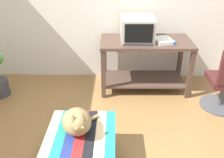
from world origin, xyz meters
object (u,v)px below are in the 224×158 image
object	(u,v)px
tv_monitor	(137,29)
book	(163,40)
ottoman_with_blanket	(82,150)
cat	(77,122)
keyboard	(138,43)
desk	(145,57)
stapler	(172,43)

from	to	relation	value
tv_monitor	book	xyz separation A→B (m)	(0.37, -0.07, -0.13)
ottoman_with_blanket	cat	bearing A→B (deg)	150.97
keyboard	cat	distance (m)	1.56
tv_monitor	keyboard	xyz separation A→B (m)	(0.00, -0.18, -0.14)
keyboard	ottoman_with_blanket	bearing A→B (deg)	-111.58
tv_monitor	cat	xyz separation A→B (m)	(-0.64, -1.58, -0.39)
ottoman_with_blanket	keyboard	bearing A→B (deg)	66.41
desk	keyboard	xyz separation A→B (m)	(-0.13, -0.15, 0.26)
keyboard	stapler	world-z (taller)	stapler
desk	tv_monitor	xyz separation A→B (m)	(-0.13, 0.03, 0.40)
keyboard	book	size ratio (longest dim) A/B	1.34
desk	keyboard	bearing A→B (deg)	-132.45
desk	book	xyz separation A→B (m)	(0.23, -0.05, 0.27)
cat	desk	bearing A→B (deg)	46.43
book	stapler	bearing A→B (deg)	-60.28
book	cat	size ratio (longest dim) A/B	0.72
tv_monitor	desk	bearing A→B (deg)	-12.94
keyboard	book	world-z (taller)	book
keyboard	ottoman_with_blanket	size ratio (longest dim) A/B	0.58
tv_monitor	cat	world-z (taller)	tv_monitor
cat	tv_monitor	bearing A→B (deg)	50.88
book	ottoman_with_blanket	size ratio (longest dim) A/B	0.43
desk	ottoman_with_blanket	size ratio (longest dim) A/B	1.87
keyboard	ottoman_with_blanket	xyz separation A→B (m)	(-0.62, -1.42, -0.57)
desk	tv_monitor	world-z (taller)	tv_monitor
ottoman_with_blanket	cat	distance (m)	0.33
desk	ottoman_with_blanket	world-z (taller)	desk
keyboard	cat	bearing A→B (deg)	-112.72
cat	stapler	distance (m)	1.80
book	ottoman_with_blanket	bearing A→B (deg)	-136.07
tv_monitor	cat	distance (m)	1.75
cat	ottoman_with_blanket	bearing A→B (deg)	-45.97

